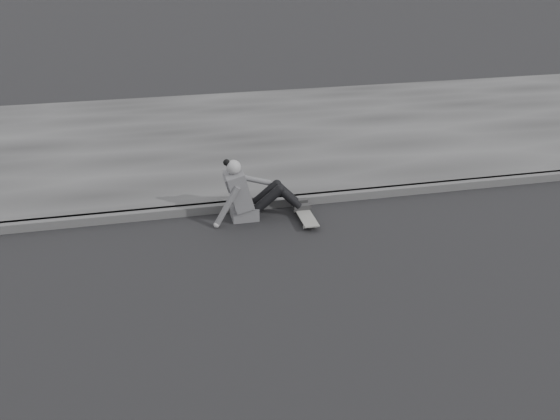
# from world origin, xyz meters

# --- Properties ---
(ground) EXTENTS (80.00, 80.00, 0.00)m
(ground) POSITION_xyz_m (0.00, 0.00, 0.00)
(ground) COLOR black
(ground) RESTS_ON ground
(curb) EXTENTS (24.00, 0.16, 0.12)m
(curb) POSITION_xyz_m (0.00, 2.58, 0.06)
(curb) COLOR #454545
(curb) RESTS_ON ground
(sidewalk) EXTENTS (24.00, 6.00, 0.12)m
(sidewalk) POSITION_xyz_m (0.00, 5.60, 0.06)
(sidewalk) COLOR #363636
(sidewalk) RESTS_ON ground
(skateboard) EXTENTS (0.20, 0.78, 0.09)m
(skateboard) POSITION_xyz_m (-1.92, 2.05, 0.07)
(skateboard) COLOR gray
(skateboard) RESTS_ON ground
(seated_woman) EXTENTS (1.38, 0.46, 0.88)m
(seated_woman) POSITION_xyz_m (-2.66, 2.29, 0.36)
(seated_woman) COLOR #525255
(seated_woman) RESTS_ON ground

